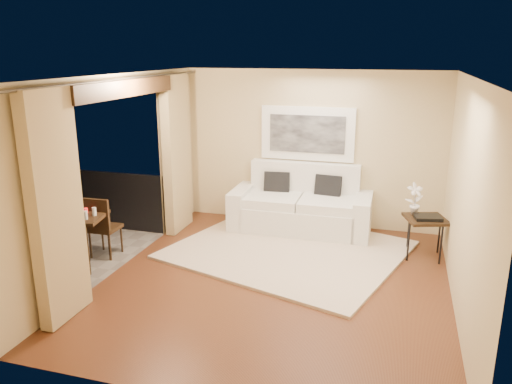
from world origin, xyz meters
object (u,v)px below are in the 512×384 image
at_px(sofa, 301,207).
at_px(balcony_chair_far, 101,223).
at_px(bistro_table, 81,221).
at_px(balcony_chair_near, 17,230).
at_px(orchid, 415,199).
at_px(ice_bucket, 73,205).
at_px(side_table, 426,222).

relative_size(sofa, balcony_chair_far, 2.51).
distance_m(bistro_table, balcony_chair_near, 0.97).
distance_m(sofa, orchid, 1.95).
relative_size(orchid, ice_bucket, 2.42).
xyz_separation_m(side_table, bistro_table, (-4.72, -1.70, 0.12)).
bearing_deg(balcony_chair_near, orchid, 2.29).
relative_size(sofa, ice_bucket, 11.82).
height_order(orchid, ice_bucket, orchid).
xyz_separation_m(bistro_table, balcony_chair_far, (0.11, 0.32, -0.13)).
xyz_separation_m(orchid, bistro_table, (-4.54, -1.84, -0.18)).
relative_size(side_table, bistro_table, 0.94).
distance_m(balcony_chair_far, balcony_chair_near, 1.16).
relative_size(orchid, balcony_chair_near, 0.55).
height_order(side_table, orchid, orchid).
xyz_separation_m(orchid, balcony_chair_near, (-5.47, -2.04, -0.35)).
height_order(sofa, balcony_chair_near, sofa).
distance_m(orchid, balcony_chair_far, 4.69).
distance_m(sofa, ice_bucket, 3.69).
relative_size(side_table, orchid, 1.47).
xyz_separation_m(sofa, orchid, (1.82, -0.51, 0.46)).
relative_size(balcony_chair_far, ice_bucket, 4.71).
distance_m(sofa, balcony_chair_far, 3.31).
height_order(orchid, bistro_table, orchid).
bearing_deg(sofa, bistro_table, -139.99).
height_order(sofa, ice_bucket, sofa).
xyz_separation_m(sofa, balcony_chair_near, (-3.65, -2.54, 0.11)).
bearing_deg(orchid, balcony_chair_near, -159.58).
relative_size(orchid, balcony_chair_far, 0.51).
bearing_deg(balcony_chair_near, ice_bucket, 3.49).
height_order(orchid, balcony_chair_near, orchid).
height_order(sofa, bistro_table, sofa).
bearing_deg(balcony_chair_near, bistro_table, -6.35).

